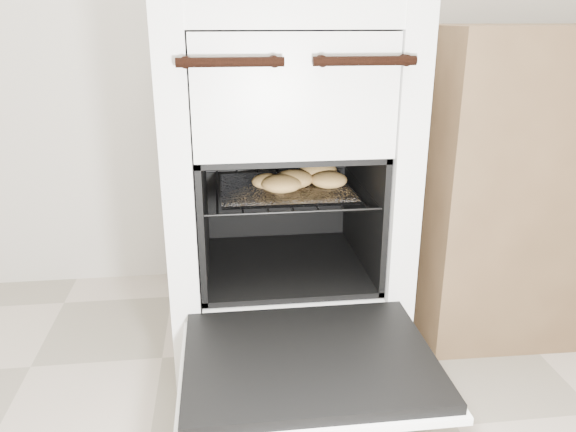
# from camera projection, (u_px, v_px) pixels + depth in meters

# --- Properties ---
(stove) EXTENTS (0.58, 0.64, 0.88)m
(stove) POSITION_uv_depth(u_px,v_px,m) (282.00, 182.00, 1.51)
(stove) COLOR white
(stove) RESTS_ON ground
(oven_door) EXTENTS (0.52, 0.40, 0.04)m
(oven_door) POSITION_uv_depth(u_px,v_px,m) (309.00, 362.00, 1.13)
(oven_door) COLOR black
(oven_door) RESTS_ON stove
(oven_rack) EXTENTS (0.42, 0.40, 0.01)m
(oven_rack) POSITION_uv_depth(u_px,v_px,m) (284.00, 188.00, 1.45)
(oven_rack) COLOR black
(oven_rack) RESTS_ON stove
(foil_sheet) EXTENTS (0.33, 0.29, 0.01)m
(foil_sheet) POSITION_uv_depth(u_px,v_px,m) (285.00, 188.00, 1.43)
(foil_sheet) COLOR silver
(foil_sheet) RESTS_ON oven_rack
(baked_rolls) EXTENTS (0.28, 0.22, 0.05)m
(baked_rolls) POSITION_uv_depth(u_px,v_px,m) (301.00, 178.00, 1.42)
(baked_rolls) COLOR tan
(baked_rolls) RESTS_ON foil_sheet
(counter) EXTENTS (0.84, 0.57, 0.83)m
(counter) POSITION_uv_depth(u_px,v_px,m) (553.00, 175.00, 1.63)
(counter) COLOR brown
(counter) RESTS_ON ground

